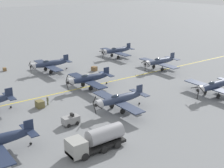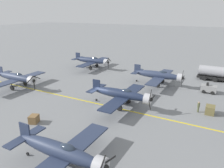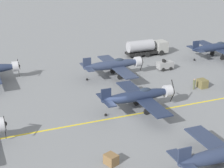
% 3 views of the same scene
% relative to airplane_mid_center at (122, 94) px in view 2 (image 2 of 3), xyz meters
% --- Properties ---
extents(ground_plane, '(400.00, 400.00, 0.00)m').
position_rel_airplane_mid_center_xyz_m(ground_plane, '(0.85, -3.35, -2.01)').
color(ground_plane, slate).
extents(taxiway_stripe, '(0.30, 160.00, 0.01)m').
position_rel_airplane_mid_center_xyz_m(taxiway_stripe, '(0.85, -3.35, -2.01)').
color(taxiway_stripe, yellow).
rests_on(taxiway_stripe, ground).
extents(airplane_mid_center, '(12.00, 9.98, 3.65)m').
position_rel_airplane_mid_center_xyz_m(airplane_mid_center, '(0.00, 0.00, 0.00)').
color(airplane_mid_center, '#1E2842').
rests_on(airplane_mid_center, ground).
extents(airplane_mid_right, '(12.00, 9.98, 3.65)m').
position_rel_airplane_mid_center_xyz_m(airplane_mid_right, '(15.23, 1.43, 0.00)').
color(airplane_mid_right, '#27314B').
rests_on(airplane_mid_right, ground).
extents(airplane_near_left, '(12.00, 9.98, 3.65)m').
position_rel_airplane_mid_center_xyz_m(airplane_near_left, '(-17.62, -16.83, 0.00)').
color(airplane_near_left, '#232E47').
rests_on(airplane_near_left, ground).
extents(airplane_near_center, '(12.00, 9.98, 3.65)m').
position_rel_airplane_mid_center_xyz_m(airplane_near_center, '(1.58, -21.27, 0.00)').
color(airplane_near_center, '#323D56').
rests_on(airplane_near_center, ground).
extents(airplane_mid_left, '(12.00, 9.98, 3.65)m').
position_rel_airplane_mid_center_xyz_m(airplane_mid_left, '(-12.71, 1.80, 0.00)').
color(airplane_mid_left, '#2B364F').
rests_on(airplane_mid_left, ground).
extents(fuel_tanker, '(2.67, 8.00, 2.98)m').
position_rel_airplane_mid_center_xyz_m(fuel_tanker, '(-21.35, 11.93, -0.50)').
color(fuel_tanker, black).
rests_on(fuel_tanker, ground).
extents(tow_tractor, '(1.57, 2.60, 1.79)m').
position_rel_airplane_mid_center_xyz_m(tow_tractor, '(-12.77, 10.97, -1.22)').
color(tow_tractor, gray).
rests_on(tow_tractor, ground).
extents(ground_crew_walking, '(0.35, 0.35, 1.62)m').
position_rel_airplane_mid_center_xyz_m(ground_crew_walking, '(-3.50, 10.50, -1.13)').
color(ground_crew_walking, '#515638').
rests_on(ground_crew_walking, ground).
extents(supply_crate_by_tanker, '(1.49, 1.25, 1.22)m').
position_rel_airplane_mid_center_xyz_m(supply_crate_by_tanker, '(-3.69, 12.06, -1.40)').
color(supply_crate_by_tanker, brown).
rests_on(supply_crate_by_tanker, ground).
extents(supply_crate_mid_lane, '(1.53, 1.41, 1.03)m').
position_rel_airplane_mid_center_xyz_m(supply_crate_mid_lane, '(10.00, -7.86, -1.49)').
color(supply_crate_mid_lane, brown).
rests_on(supply_crate_mid_lane, ground).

